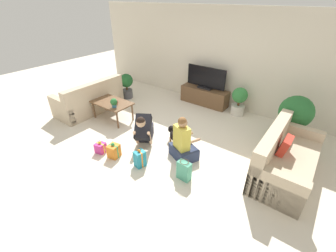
{
  "coord_description": "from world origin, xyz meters",
  "views": [
    {
      "loc": [
        2.66,
        -3.15,
        2.82
      ],
      "look_at": [
        0.25,
        0.05,
        0.45
      ],
      "focal_mm": 24.0,
      "sensor_mm": 36.0,
      "label": 1
    }
  ],
  "objects_px": {
    "coffee_table": "(112,104)",
    "tv_console": "(204,96)",
    "person_sitting": "(183,144)",
    "dog": "(173,134)",
    "potted_plant_corner_left": "(127,84)",
    "potted_plant_corner_right": "(296,113)",
    "gift_box_c": "(101,148)",
    "sofa_right": "(284,160)",
    "sofa_left": "(90,100)",
    "person_kneeling": "(144,129)",
    "gift_bag_a": "(184,171)",
    "tv": "(206,79)",
    "gift_box_b": "(140,159)",
    "tabletop_plant": "(114,102)",
    "mug": "(116,102)",
    "potted_plant_back_right": "(239,100)",
    "gift_box_a": "(114,151)"
  },
  "relations": [
    {
      "from": "coffee_table",
      "to": "tv_console",
      "type": "xyz_separation_m",
      "value": [
        1.41,
        2.24,
        -0.19
      ]
    },
    {
      "from": "person_sitting",
      "to": "dog",
      "type": "xyz_separation_m",
      "value": [
        -0.45,
        0.31,
        -0.11
      ]
    },
    {
      "from": "potted_plant_corner_left",
      "to": "person_sitting",
      "type": "distance_m",
      "value": 3.37
    },
    {
      "from": "potted_plant_corner_right",
      "to": "gift_box_c",
      "type": "xyz_separation_m",
      "value": [
        -2.97,
        -2.78,
        -0.57
      ]
    },
    {
      "from": "sofa_right",
      "to": "sofa_left",
      "type": "bearing_deg",
      "value": 95.34
    },
    {
      "from": "sofa_left",
      "to": "person_kneeling",
      "type": "bearing_deg",
      "value": 82.66
    },
    {
      "from": "sofa_left",
      "to": "gift_bag_a",
      "type": "relative_size",
      "value": 4.64
    },
    {
      "from": "sofa_left",
      "to": "sofa_right",
      "type": "height_order",
      "value": "same"
    },
    {
      "from": "tv",
      "to": "potted_plant_corner_left",
      "type": "relative_size",
      "value": 1.55
    },
    {
      "from": "coffee_table",
      "to": "gift_box_b",
      "type": "distance_m",
      "value": 2.07
    },
    {
      "from": "sofa_left",
      "to": "tabletop_plant",
      "type": "relative_size",
      "value": 7.98
    },
    {
      "from": "gift_bag_a",
      "to": "tabletop_plant",
      "type": "distance_m",
      "value": 2.5
    },
    {
      "from": "coffee_table",
      "to": "person_kneeling",
      "type": "bearing_deg",
      "value": -13.3
    },
    {
      "from": "mug",
      "to": "sofa_right",
      "type": "bearing_deg",
      "value": 5.99
    },
    {
      "from": "gift_box_c",
      "to": "gift_box_b",
      "type": "bearing_deg",
      "value": 10.19
    },
    {
      "from": "potted_plant_corner_left",
      "to": "potted_plant_corner_right",
      "type": "bearing_deg",
      "value": 5.69
    },
    {
      "from": "gift_box_c",
      "to": "coffee_table",
      "type": "bearing_deg",
      "value": 128.13
    },
    {
      "from": "person_kneeling",
      "to": "gift_bag_a",
      "type": "height_order",
      "value": "person_kneeling"
    },
    {
      "from": "gift_box_b",
      "to": "potted_plant_back_right",
      "type": "bearing_deg",
      "value": 78.55
    },
    {
      "from": "potted_plant_corner_left",
      "to": "gift_box_a",
      "type": "relative_size",
      "value": 2.29
    },
    {
      "from": "gift_bag_a",
      "to": "mug",
      "type": "bearing_deg",
      "value": 163.26
    },
    {
      "from": "gift_bag_a",
      "to": "gift_box_b",
      "type": "bearing_deg",
      "value": -166.35
    },
    {
      "from": "potted_plant_back_right",
      "to": "gift_box_a",
      "type": "height_order",
      "value": "potted_plant_back_right"
    },
    {
      "from": "dog",
      "to": "gift_box_a",
      "type": "distance_m",
      "value": 1.29
    },
    {
      "from": "tv",
      "to": "person_sitting",
      "type": "relative_size",
      "value": 1.29
    },
    {
      "from": "gift_box_a",
      "to": "potted_plant_corner_right",
      "type": "bearing_deg",
      "value": 45.82
    },
    {
      "from": "person_kneeling",
      "to": "person_sitting",
      "type": "height_order",
      "value": "person_sitting"
    },
    {
      "from": "mug",
      "to": "potted_plant_corner_left",
      "type": "bearing_deg",
      "value": 126.35
    },
    {
      "from": "potted_plant_corner_right",
      "to": "gift_box_b",
      "type": "distance_m",
      "value": 3.34
    },
    {
      "from": "potted_plant_corner_left",
      "to": "person_kneeling",
      "type": "distance_m",
      "value": 2.6
    },
    {
      "from": "potted_plant_corner_right",
      "to": "mug",
      "type": "height_order",
      "value": "potted_plant_corner_right"
    },
    {
      "from": "tv",
      "to": "coffee_table",
      "type": "bearing_deg",
      "value": -122.22
    },
    {
      "from": "potted_plant_corner_right",
      "to": "person_sitting",
      "type": "xyz_separation_m",
      "value": [
        -1.54,
        -1.91,
        -0.36
      ]
    },
    {
      "from": "tv",
      "to": "person_kneeling",
      "type": "height_order",
      "value": "tv"
    },
    {
      "from": "gift_box_a",
      "to": "person_sitting",
      "type": "bearing_deg",
      "value": 36.23
    },
    {
      "from": "gift_bag_a",
      "to": "tabletop_plant",
      "type": "height_order",
      "value": "tabletop_plant"
    },
    {
      "from": "sofa_left",
      "to": "sofa_right",
      "type": "xyz_separation_m",
      "value": [
        4.88,
        0.46,
        0.0
      ]
    },
    {
      "from": "coffee_table",
      "to": "gift_box_b",
      "type": "xyz_separation_m",
      "value": [
        1.82,
        -0.95,
        -0.26
      ]
    },
    {
      "from": "gift_box_a",
      "to": "sofa_right",
      "type": "bearing_deg",
      "value": 27.88
    },
    {
      "from": "coffee_table",
      "to": "gift_box_b",
      "type": "height_order",
      "value": "coffee_table"
    },
    {
      "from": "mug",
      "to": "coffee_table",
      "type": "bearing_deg",
      "value": -173.87
    },
    {
      "from": "dog",
      "to": "mug",
      "type": "relative_size",
      "value": 3.76
    },
    {
      "from": "sofa_left",
      "to": "person_sitting",
      "type": "height_order",
      "value": "person_sitting"
    },
    {
      "from": "gift_box_b",
      "to": "gift_box_c",
      "type": "bearing_deg",
      "value": -169.81
    },
    {
      "from": "potted_plant_back_right",
      "to": "dog",
      "type": "height_order",
      "value": "potted_plant_back_right"
    },
    {
      "from": "person_sitting",
      "to": "gift_box_b",
      "type": "xyz_separation_m",
      "value": [
        -0.49,
        -0.7,
        -0.15
      ]
    },
    {
      "from": "potted_plant_corner_right",
      "to": "gift_box_a",
      "type": "distance_m",
      "value": 3.82
    },
    {
      "from": "potted_plant_back_right",
      "to": "gift_box_a",
      "type": "bearing_deg",
      "value": -110.96
    },
    {
      "from": "gift_box_a",
      "to": "person_kneeling",
      "type": "bearing_deg",
      "value": 77.41
    },
    {
      "from": "sofa_left",
      "to": "person_sitting",
      "type": "relative_size",
      "value": 1.96
    }
  ]
}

